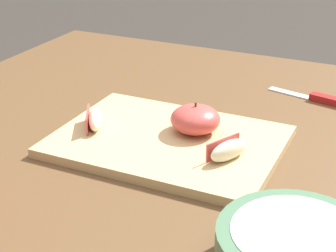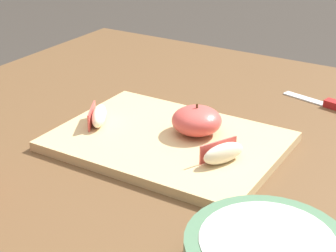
# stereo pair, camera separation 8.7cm
# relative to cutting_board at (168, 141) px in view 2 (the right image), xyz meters

# --- Properties ---
(dining_table) EXTENTS (1.14, 0.99, 0.72)m
(dining_table) POSITION_rel_cutting_board_xyz_m (0.03, 0.04, -0.10)
(dining_table) COLOR brown
(dining_table) RESTS_ON ground_plane
(cutting_board) EXTENTS (0.36, 0.26, 0.02)m
(cutting_board) POSITION_rel_cutting_board_xyz_m (0.00, 0.00, 0.00)
(cutting_board) COLOR tan
(cutting_board) RESTS_ON dining_table
(apple_half_skin_up) EXTENTS (0.08, 0.08, 0.05)m
(apple_half_skin_up) POSITION_rel_cutting_board_xyz_m (0.03, 0.04, 0.03)
(apple_half_skin_up) COLOR #D14C47
(apple_half_skin_up) RESTS_ON cutting_board
(apple_wedge_middle) EXTENTS (0.05, 0.07, 0.03)m
(apple_wedge_middle) POSITION_rel_cutting_board_xyz_m (-0.13, -0.02, 0.02)
(apple_wedge_middle) COLOR #F4EACC
(apple_wedge_middle) RESTS_ON cutting_board
(apple_wedge_front) EXTENTS (0.05, 0.07, 0.03)m
(apple_wedge_front) POSITION_rel_cutting_board_xyz_m (0.11, -0.03, 0.02)
(apple_wedge_front) COLOR #F4EACC
(apple_wedge_front) RESTS_ON cutting_board
(paring_knife) EXTENTS (0.16, 0.06, 0.01)m
(paring_knife) POSITION_rel_cutting_board_xyz_m (0.19, 0.30, -0.00)
(paring_knife) COLOR silver
(paring_knife) RESTS_ON dining_table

